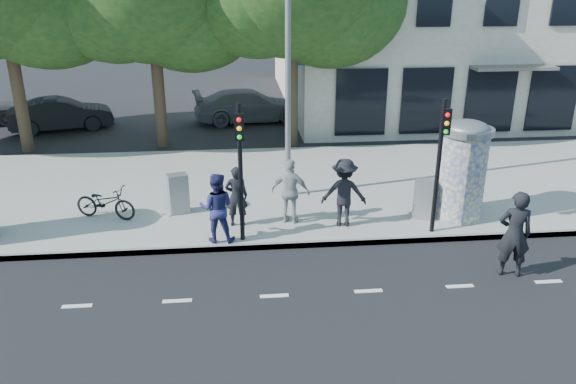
{
  "coord_description": "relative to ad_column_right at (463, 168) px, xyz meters",
  "views": [
    {
      "loc": [
        -0.69,
        -8.67,
        6.28
      ],
      "look_at": [
        0.49,
        3.5,
        1.5
      ],
      "focal_mm": 35.0,
      "sensor_mm": 36.0,
      "label": 1
    }
  ],
  "objects": [
    {
      "name": "ground",
      "position": [
        -5.2,
        -4.7,
        -1.54
      ],
      "size": [
        120.0,
        120.0,
        0.0
      ],
      "primitive_type": "plane",
      "color": "black",
      "rests_on": "ground"
    },
    {
      "name": "sidewalk",
      "position": [
        -5.2,
        2.8,
        -1.46
      ],
      "size": [
        40.0,
        8.0,
        0.15
      ],
      "primitive_type": "cube",
      "color": "gray",
      "rests_on": "ground"
    },
    {
      "name": "curb",
      "position": [
        -5.2,
        -1.15,
        -1.46
      ],
      "size": [
        40.0,
        0.1,
        0.16
      ],
      "primitive_type": "cube",
      "color": "slate",
      "rests_on": "ground"
    },
    {
      "name": "lane_dash_far",
      "position": [
        -5.2,
        -3.3,
        -1.53
      ],
      "size": [
        32.0,
        0.12,
        0.01
      ],
      "primitive_type": "cube",
      "color": "silver",
      "rests_on": "ground"
    },
    {
      "name": "ad_column_right",
      "position": [
        0.0,
        0.0,
        0.0
      ],
      "size": [
        1.36,
        1.36,
        2.65
      ],
      "color": "beige",
      "rests_on": "sidewalk"
    },
    {
      "name": "traffic_pole_near",
      "position": [
        -5.8,
        -0.91,
        0.69
      ],
      "size": [
        0.22,
        0.31,
        3.4
      ],
      "color": "black",
      "rests_on": "sidewalk"
    },
    {
      "name": "traffic_pole_far",
      "position": [
        -1.0,
        -0.91,
        0.69
      ],
      "size": [
        0.22,
        0.31,
        3.4
      ],
      "color": "black",
      "rests_on": "sidewalk"
    },
    {
      "name": "street_lamp",
      "position": [
        -4.4,
        1.93,
        3.26
      ],
      "size": [
        0.25,
        0.93,
        8.0
      ],
      "color": "slate",
      "rests_on": "sidewalk"
    },
    {
      "name": "ped_b",
      "position": [
        -5.92,
        0.02,
        -0.59
      ],
      "size": [
        0.59,
        0.4,
        1.6
      ],
      "primitive_type": "imported",
      "rotation": [
        0.0,
        0.0,
        3.16
      ],
      "color": "black",
      "rests_on": "sidewalk"
    },
    {
      "name": "ped_c",
      "position": [
        -6.4,
        -0.85,
        -0.52
      ],
      "size": [
        0.91,
        0.74,
        1.74
      ],
      "primitive_type": "imported",
      "rotation": [
        0.0,
        0.0,
        3.04
      ],
      "color": "navy",
      "rests_on": "sidewalk"
    },
    {
      "name": "ped_d",
      "position": [
        -3.18,
        -0.23,
        -0.49
      ],
      "size": [
        1.25,
        0.84,
        1.79
      ],
      "primitive_type": "imported",
      "rotation": [
        0.0,
        0.0,
        2.99
      ],
      "color": "black",
      "rests_on": "sidewalk"
    },
    {
      "name": "ped_e",
      "position": [
        -4.52,
        0.05,
        -0.53
      ],
      "size": [
        1.15,
        0.91,
        1.72
      ],
      "primitive_type": "imported",
      "rotation": [
        0.0,
        0.0,
        2.76
      ],
      "color": "#9E9EA1",
      "rests_on": "sidewalk"
    },
    {
      "name": "man_road",
      "position": [
        0.07,
        -2.89,
        -0.54
      ],
      "size": [
        0.81,
        0.62,
        1.99
      ],
      "primitive_type": "imported",
      "rotation": [
        0.0,
        0.0,
        2.92
      ],
      "color": "black",
      "rests_on": "ground"
    },
    {
      "name": "bicycle",
      "position": [
        -9.4,
        0.8,
        -0.94
      ],
      "size": [
        1.12,
        1.8,
        0.89
      ],
      "primitive_type": "imported",
      "rotation": [
        0.0,
        0.0,
        1.24
      ],
      "color": "black",
      "rests_on": "sidewalk"
    },
    {
      "name": "cabinet_left",
      "position": [
        -7.49,
        1.0,
        -0.84
      ],
      "size": [
        0.61,
        0.52,
        1.1
      ],
      "primitive_type": "cube",
      "rotation": [
        0.0,
        0.0,
        0.29
      ],
      "color": "gray",
      "rests_on": "sidewalk"
    },
    {
      "name": "cabinet_right",
      "position": [
        -0.97,
        -0.01,
        -0.85
      ],
      "size": [
        0.62,
        0.55,
        1.08
      ],
      "primitive_type": "cube",
      "rotation": [
        0.0,
        0.0,
        -0.41
      ],
      "color": "gray",
      "rests_on": "sidewalk"
    },
    {
      "name": "car_mid",
      "position": [
        -13.23,
        10.84,
        -0.85
      ],
      "size": [
        2.54,
        4.4,
        1.37
      ],
      "primitive_type": "imported",
      "rotation": [
        0.0,
        0.0,
        1.85
      ],
      "color": "black",
      "rests_on": "ground"
    },
    {
      "name": "car_right",
      "position": [
        -5.23,
        11.61,
        -0.82
      ],
      "size": [
        2.69,
        5.17,
        1.43
      ],
      "primitive_type": "imported",
      "rotation": [
        0.0,
        0.0,
        1.71
      ],
      "color": "slate",
      "rests_on": "ground"
    }
  ]
}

